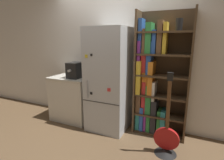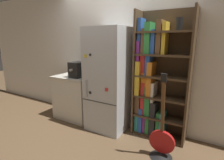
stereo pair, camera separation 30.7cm
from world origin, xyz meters
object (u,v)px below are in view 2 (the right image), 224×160
at_px(espresso_machine, 78,69).
at_px(guitar, 161,146).
at_px(refrigerator, 109,80).
at_px(bookshelf, 154,81).

distance_m(espresso_machine, guitar, 2.00).
relative_size(espresso_machine, guitar, 0.31).
relative_size(refrigerator, guitar, 1.49).
height_order(espresso_machine, guitar, guitar).
bearing_deg(refrigerator, espresso_machine, -178.65).
xyz_separation_m(refrigerator, espresso_machine, (-0.69, -0.02, 0.13)).
height_order(bookshelf, espresso_machine, bookshelf).
bearing_deg(guitar, espresso_machine, 168.08).
relative_size(bookshelf, guitar, 1.70).
bearing_deg(bookshelf, refrigerator, -167.04).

